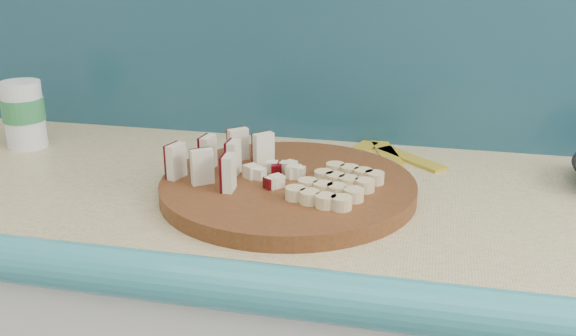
{
  "coord_description": "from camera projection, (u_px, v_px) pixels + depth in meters",
  "views": [
    {
      "loc": [
        -0.07,
        0.58,
        1.29
      ],
      "look_at": [
        -0.28,
        1.48,
        0.95
      ],
      "focal_mm": 40.0,
      "sensor_mm": 36.0,
      "label": 1
    }
  ],
  "objects": [
    {
      "name": "backsplash",
      "position": [
        538.0,
        15.0,
        1.11
      ],
      "size": [
        2.2,
        0.02,
        0.5
      ],
      "primitive_type": "cube",
      "color": "teal",
      "rests_on": "kitchen_counter"
    },
    {
      "name": "cutting_board",
      "position": [
        288.0,
        188.0,
        0.99
      ],
      "size": [
        0.5,
        0.5,
        0.02
      ],
      "primitive_type": "cylinder",
      "rotation": [
        0.0,
        0.0,
        -0.32
      ],
      "color": "#4D2310",
      "rests_on": "kitchen_counter"
    },
    {
      "name": "apple_wedges",
      "position": [
        221.0,
        157.0,
        1.01
      ],
      "size": [
        0.14,
        0.17,
        0.05
      ],
      "color": "beige",
      "rests_on": "cutting_board"
    },
    {
      "name": "apple_chunks",
      "position": [
        274.0,
        171.0,
        0.99
      ],
      "size": [
        0.06,
        0.06,
        0.02
      ],
      "color": "beige",
      "rests_on": "cutting_board"
    },
    {
      "name": "banana_slices",
      "position": [
        337.0,
        185.0,
        0.94
      ],
      "size": [
        0.13,
        0.16,
        0.02
      ],
      "color": "#D6BD83",
      "rests_on": "cutting_board"
    },
    {
      "name": "canister",
      "position": [
        24.0,
        113.0,
        1.2
      ],
      "size": [
        0.08,
        0.08,
        0.13
      ],
      "rotation": [
        0.0,
        0.0,
        0.16
      ],
      "color": "white",
      "rests_on": "kitchen_counter"
    },
    {
      "name": "banana_peel",
      "position": [
        384.0,
        155.0,
        1.17
      ],
      "size": [
        0.2,
        0.17,
        0.01
      ],
      "rotation": [
        0.0,
        0.0,
        0.13
      ],
      "color": "gold",
      "rests_on": "kitchen_counter"
    }
  ]
}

